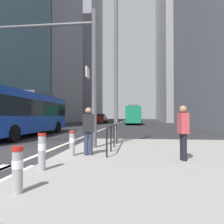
{
  "coord_description": "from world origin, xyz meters",
  "views": [
    {
      "loc": [
        3.76,
        -8.5,
        1.5
      ],
      "look_at": [
        -1.32,
        35.64,
        2.32
      ],
      "focal_mm": 33.92,
      "sensor_mm": 36.0,
      "label": 1
    }
  ],
  "objects_px": {
    "bollard_left": "(42,150)",
    "street_lamp_post": "(116,40)",
    "city_bus_blue_oncoming": "(25,111)",
    "car_oncoming_far": "(101,118)",
    "car_receding_near": "(137,118)",
    "city_bus_red_receding": "(133,114)",
    "pedestrian_waiting": "(183,130)",
    "traffic_signal_gantry": "(46,57)",
    "bollard_right": "(72,142)",
    "car_oncoming_mid": "(101,118)",
    "bollard_front": "(18,167)",
    "pedestrian_walking": "(88,129)",
    "car_receding_far": "(131,118)"
  },
  "relations": [
    {
      "from": "city_bus_red_receding",
      "to": "bollard_front",
      "type": "bearing_deg",
      "value": -92.34
    },
    {
      "from": "pedestrian_waiting",
      "to": "pedestrian_walking",
      "type": "bearing_deg",
      "value": 170.14
    },
    {
      "from": "traffic_signal_gantry",
      "to": "pedestrian_walking",
      "type": "xyz_separation_m",
      "value": [
        2.33,
        -1.76,
        -3.07
      ]
    },
    {
      "from": "car_receding_far",
      "to": "bollard_front",
      "type": "height_order",
      "value": "car_receding_far"
    },
    {
      "from": "city_bus_blue_oncoming",
      "to": "city_bus_red_receding",
      "type": "height_order",
      "value": "same"
    },
    {
      "from": "city_bus_blue_oncoming",
      "to": "traffic_signal_gantry",
      "type": "relative_size",
      "value": 1.7
    },
    {
      "from": "car_oncoming_far",
      "to": "pedestrian_walking",
      "type": "bearing_deg",
      "value": -81.17
    },
    {
      "from": "street_lamp_post",
      "to": "pedestrian_waiting",
      "type": "bearing_deg",
      "value": -56.66
    },
    {
      "from": "city_bus_red_receding",
      "to": "car_receding_far",
      "type": "relative_size",
      "value": 2.71
    },
    {
      "from": "car_receding_near",
      "to": "car_oncoming_far",
      "type": "xyz_separation_m",
      "value": [
        -7.6,
        -5.8,
        -0.0
      ]
    },
    {
      "from": "car_receding_near",
      "to": "bollard_right",
      "type": "bearing_deg",
      "value": -93.28
    },
    {
      "from": "bollard_left",
      "to": "pedestrian_walking",
      "type": "height_order",
      "value": "pedestrian_walking"
    },
    {
      "from": "traffic_signal_gantry",
      "to": "bollard_front",
      "type": "distance_m",
      "value": 6.77
    },
    {
      "from": "car_receding_far",
      "to": "street_lamp_post",
      "type": "height_order",
      "value": "street_lamp_post"
    },
    {
      "from": "city_bus_blue_oncoming",
      "to": "car_oncoming_far",
      "type": "height_order",
      "value": "city_bus_blue_oncoming"
    },
    {
      "from": "car_receding_near",
      "to": "traffic_signal_gantry",
      "type": "relative_size",
      "value": 0.71
    },
    {
      "from": "car_oncoming_far",
      "to": "pedestrian_walking",
      "type": "height_order",
      "value": "car_oncoming_far"
    },
    {
      "from": "bollard_left",
      "to": "city_bus_red_receding",
      "type": "bearing_deg",
      "value": 87.11
    },
    {
      "from": "car_oncoming_mid",
      "to": "bollard_front",
      "type": "bearing_deg",
      "value": -82.41
    },
    {
      "from": "pedestrian_walking",
      "to": "car_receding_near",
      "type": "bearing_deg",
      "value": 87.39
    },
    {
      "from": "traffic_signal_gantry",
      "to": "bollard_left",
      "type": "xyz_separation_m",
      "value": [
        1.65,
        -3.92,
        -3.46
      ]
    },
    {
      "from": "car_receding_near",
      "to": "traffic_signal_gantry",
      "type": "bearing_deg",
      "value": -95.99
    },
    {
      "from": "car_oncoming_mid",
      "to": "bollard_right",
      "type": "xyz_separation_m",
      "value": [
        5.55,
        -38.9,
        -0.37
      ]
    },
    {
      "from": "city_bus_red_receding",
      "to": "bollard_front",
      "type": "relative_size",
      "value": 14.47
    },
    {
      "from": "car_receding_near",
      "to": "city_bus_blue_oncoming",
      "type": "bearing_deg",
      "value": -103.69
    },
    {
      "from": "car_oncoming_mid",
      "to": "car_oncoming_far",
      "type": "relative_size",
      "value": 1.01
    },
    {
      "from": "car_oncoming_far",
      "to": "bollard_front",
      "type": "height_order",
      "value": "car_oncoming_far"
    },
    {
      "from": "bollard_right",
      "to": "pedestrian_waiting",
      "type": "xyz_separation_m",
      "value": [
        3.59,
        -0.32,
        0.45
      ]
    },
    {
      "from": "street_lamp_post",
      "to": "city_bus_blue_oncoming",
      "type": "bearing_deg",
      "value": 147.97
    },
    {
      "from": "car_oncoming_mid",
      "to": "pedestrian_waiting",
      "type": "relative_size",
      "value": 2.49
    },
    {
      "from": "car_receding_near",
      "to": "bollard_right",
      "type": "height_order",
      "value": "car_receding_near"
    },
    {
      "from": "traffic_signal_gantry",
      "to": "city_bus_red_receding",
      "type": "bearing_deg",
      "value": 83.64
    },
    {
      "from": "city_bus_red_receding",
      "to": "car_oncoming_far",
      "type": "relative_size",
      "value": 2.88
    },
    {
      "from": "pedestrian_waiting",
      "to": "car_receding_near",
      "type": "bearing_deg",
      "value": 91.54
    },
    {
      "from": "city_bus_blue_oncoming",
      "to": "car_receding_near",
      "type": "height_order",
      "value": "city_bus_blue_oncoming"
    },
    {
      "from": "traffic_signal_gantry",
      "to": "street_lamp_post",
      "type": "distance_m",
      "value": 3.49
    },
    {
      "from": "street_lamp_post",
      "to": "pedestrian_walking",
      "type": "height_order",
      "value": "street_lamp_post"
    },
    {
      "from": "traffic_signal_gantry",
      "to": "bollard_right",
      "type": "height_order",
      "value": "traffic_signal_gantry"
    },
    {
      "from": "city_bus_blue_oncoming",
      "to": "pedestrian_waiting",
      "type": "height_order",
      "value": "city_bus_blue_oncoming"
    },
    {
      "from": "car_oncoming_far",
      "to": "pedestrian_waiting",
      "type": "height_order",
      "value": "car_oncoming_far"
    },
    {
      "from": "car_receding_near",
      "to": "city_bus_red_receding",
      "type": "bearing_deg",
      "value": -94.88
    },
    {
      "from": "traffic_signal_gantry",
      "to": "car_receding_near",
      "type": "bearing_deg",
      "value": 84.01
    },
    {
      "from": "car_oncoming_far",
      "to": "street_lamp_post",
      "type": "height_order",
      "value": "street_lamp_post"
    },
    {
      "from": "traffic_signal_gantry",
      "to": "pedestrian_waiting",
      "type": "relative_size",
      "value": 3.89
    },
    {
      "from": "car_receding_far",
      "to": "pedestrian_walking",
      "type": "height_order",
      "value": "car_receding_far"
    },
    {
      "from": "bollard_left",
      "to": "car_oncoming_far",
      "type": "bearing_deg",
      "value": 97.35
    },
    {
      "from": "bollard_left",
      "to": "street_lamp_post",
      "type": "bearing_deg",
      "value": 75.78
    },
    {
      "from": "bollard_right",
      "to": "pedestrian_waiting",
      "type": "height_order",
      "value": "pedestrian_waiting"
    },
    {
      "from": "city_bus_red_receding",
      "to": "car_oncoming_mid",
      "type": "xyz_separation_m",
      "value": [
        -7.11,
        6.74,
        -0.85
      ]
    },
    {
      "from": "bollard_front",
      "to": "car_receding_near",
      "type": "bearing_deg",
      "value": 87.09
    }
  ]
}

